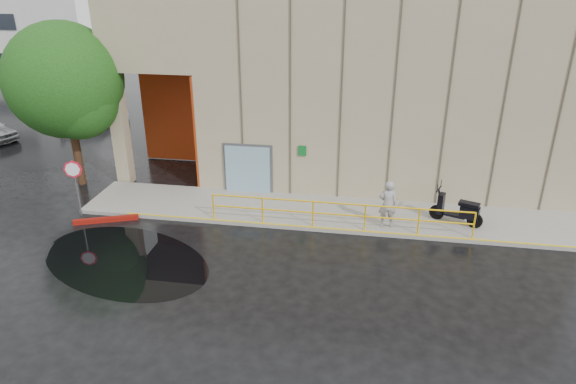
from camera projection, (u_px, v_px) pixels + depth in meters
name	position (u px, v px, depth m)	size (l,w,h in m)	color
ground	(201.00, 267.00, 16.77)	(120.00, 120.00, 0.00)	black
sidewalk	(334.00, 213.00, 20.21)	(20.00, 3.00, 0.15)	gray
building	(372.00, 77.00, 24.23)	(20.00, 10.17, 8.00)	gray
guardrail	(339.00, 215.00, 18.71)	(9.56, 0.06, 1.03)	yellow
person	(387.00, 204.00, 18.68)	(0.66, 0.43, 1.82)	#9E9EA2
scooter	(458.00, 202.00, 18.92)	(2.01, 1.28, 1.52)	black
stop_sign	(74.00, 176.00, 19.52)	(0.68, 0.21, 2.30)	slate
red_curb	(106.00, 220.00, 19.68)	(2.40, 0.18, 0.18)	maroon
puddle	(125.00, 260.00, 17.14)	(6.45, 3.97, 0.01)	black
car_c	(93.00, 113.00, 31.80)	(1.74, 4.29, 1.24)	silver
tree_near	(68.00, 85.00, 21.32)	(4.82, 4.82, 7.06)	black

